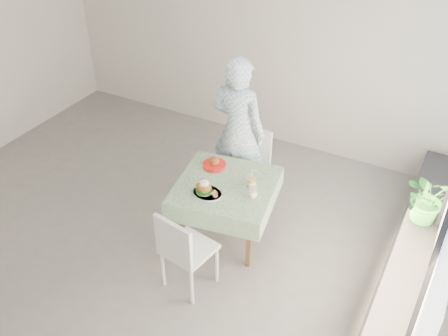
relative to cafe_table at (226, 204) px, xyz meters
The scene contains 12 objects.
floor 0.97m from the cafe_table, 163.09° to the right, with size 6.00×6.00×0.00m, color slate.
wall_back 2.57m from the cafe_table, 110.01° to the left, with size 6.00×0.02×2.80m, color beige.
window_ledge 2.01m from the cafe_table, ahead, with size 0.40×4.80×0.50m, color black.
cafe_table is the anchor object (origin of this frame).
chair_far 0.74m from the cafe_table, 97.83° to the left, with size 0.49×0.49×0.96m.
chair_near 0.85m from the cafe_table, 88.74° to the right, with size 0.52×0.52×0.96m.
diner 0.92m from the cafe_table, 107.45° to the left, with size 0.69×0.45×1.88m, color #83B3D2.
main_dish 0.43m from the cafe_table, 113.27° to the right, with size 0.33×0.33×0.17m.
juice_cup_orange 0.44m from the cafe_table, 18.72° to the left, with size 0.10×0.10×0.27m.
juice_cup_lemonade 0.50m from the cafe_table, 11.17° to the right, with size 0.09×0.09×0.25m.
second_dish 0.47m from the cafe_table, 140.12° to the left, with size 0.27×0.27×0.13m.
potted_plant 2.13m from the cafe_table, 20.33° to the left, with size 0.51×0.44×0.56m, color #2B7326.
Camera 1 is at (2.85, -3.55, 3.97)m, focal length 40.00 mm.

